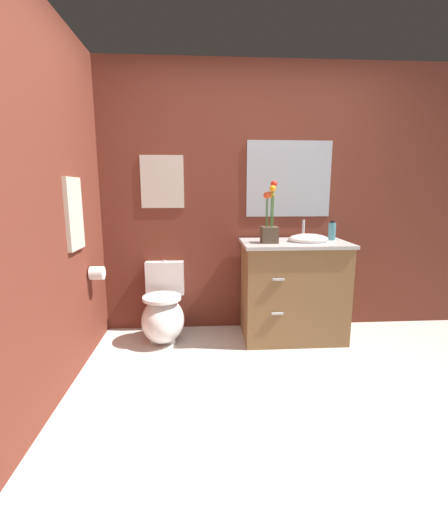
% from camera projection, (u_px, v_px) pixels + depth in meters
% --- Properties ---
extents(ground_plane, '(9.54, 9.54, 0.00)m').
position_uv_depth(ground_plane, '(290.00, 426.00, 2.03)').
color(ground_plane, beige).
extents(wall_back, '(4.45, 0.05, 2.50)m').
position_uv_depth(wall_back, '(274.00, 201.00, 3.33)').
color(wall_back, maroon).
rests_on(wall_back, ground_plane).
extents(wall_left, '(0.05, 4.29, 2.50)m').
position_uv_depth(wall_left, '(47.00, 207.00, 2.15)').
color(wall_left, maroon).
rests_on(wall_left, ground_plane).
extents(toilet, '(0.38, 0.59, 0.69)m').
position_uv_depth(toilet, '(163.00, 314.00, 3.16)').
color(toilet, white).
rests_on(toilet, ground_plane).
extents(vanity_cabinet, '(0.94, 0.56, 1.08)m').
position_uv_depth(vanity_cabinet, '(293.00, 289.00, 3.17)').
color(vanity_cabinet, brown).
rests_on(vanity_cabinet, ground_plane).
extents(flower_vase, '(0.14, 0.14, 0.53)m').
position_uv_depth(flower_vase, '(270.00, 224.00, 3.00)').
color(flower_vase, '#4C3D2D').
rests_on(flower_vase, vanity_cabinet).
extents(soap_bottle, '(0.07, 0.07, 0.18)m').
position_uv_depth(soap_bottle, '(332.00, 231.00, 3.18)').
color(soap_bottle, teal).
rests_on(soap_bottle, vanity_cabinet).
extents(wall_poster, '(0.39, 0.01, 0.48)m').
position_uv_depth(wall_poster, '(162.00, 182.00, 3.20)').
color(wall_poster, beige).
extents(wall_mirror, '(0.80, 0.01, 0.70)m').
position_uv_depth(wall_mirror, '(289.00, 179.00, 3.27)').
color(wall_mirror, '#B2BCC6').
extents(hanging_towel, '(0.03, 0.28, 0.52)m').
position_uv_depth(hanging_towel, '(74.00, 214.00, 2.51)').
color(hanging_towel, beige).
extents(toilet_paper_roll, '(0.11, 0.11, 0.11)m').
position_uv_depth(toilet_paper_roll, '(97.00, 273.00, 2.86)').
color(toilet_paper_roll, white).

